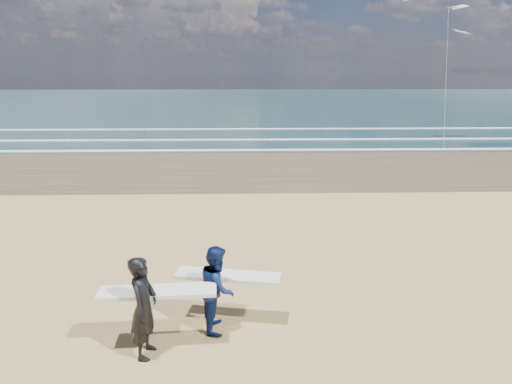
{
  "coord_description": "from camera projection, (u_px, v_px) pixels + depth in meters",
  "views": [
    {
      "loc": [
        2.15,
        -6.92,
        5.14
      ],
      "look_at": [
        2.51,
        6.0,
        1.68
      ],
      "focal_mm": 32.0,
      "sensor_mm": 36.0,
      "label": 1
    }
  ],
  "objects": [
    {
      "name": "ocean",
      "position": [
        347.0,
        101.0,
        78.01
      ],
      "size": [
        220.0,
        100.0,
        0.02
      ],
      "primitive_type": "cube",
      "color": "#1A3739",
      "rests_on": "ground"
    },
    {
      "name": "foam_breakers",
      "position": [
        472.0,
        138.0,
        35.61
      ],
      "size": [
        220.0,
        11.7,
        0.05
      ],
      "color": "white",
      "rests_on": "ground"
    },
    {
      "name": "surfer_near",
      "position": [
        145.0,
        305.0,
        8.3
      ],
      "size": [
        2.23,
        1.06,
        1.96
      ],
      "color": "black",
      "rests_on": "ground"
    },
    {
      "name": "surfer_far",
      "position": [
        218.0,
        287.0,
        9.21
      ],
      "size": [
        2.26,
        1.24,
        1.79
      ],
      "color": "#0C1943",
      "rests_on": "ground"
    },
    {
      "name": "kite_1",
      "position": [
        447.0,
        52.0,
        31.99
      ],
      "size": [
        5.67,
        4.72,
        11.64
      ],
      "color": "slate",
      "rests_on": "ground"
    }
  ]
}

